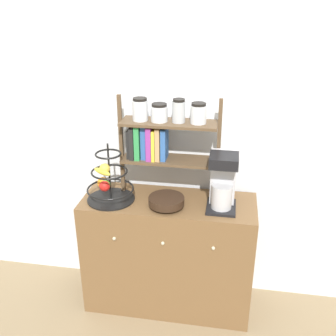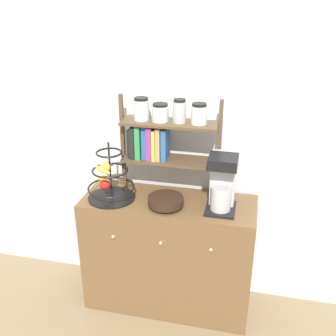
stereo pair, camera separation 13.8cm
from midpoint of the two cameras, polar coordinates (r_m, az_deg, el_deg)
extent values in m
plane|color=#847051|center=(2.97, 0.49, -21.36)|extent=(12.00, 12.00, 0.00)
cube|color=silver|center=(2.68, 2.81, 6.33)|extent=(7.00, 0.05, 2.60)
cube|color=brown|center=(2.85, 1.49, -12.31)|extent=(1.16, 0.43, 0.85)
sphere|color=#B2AD8C|center=(2.61, -6.45, -9.90)|extent=(0.02, 0.02, 0.02)
sphere|color=#B2AD8C|center=(2.54, 0.52, -10.87)|extent=(0.02, 0.02, 0.02)
sphere|color=#B2AD8C|center=(2.50, 7.84, -11.70)|extent=(0.02, 0.02, 0.02)
cube|color=black|center=(2.55, 9.17, -5.86)|extent=(0.19, 0.22, 0.02)
cube|color=#B7B7BC|center=(2.52, 9.55, -1.51)|extent=(0.16, 0.09, 0.35)
cylinder|color=#B7B7BC|center=(2.49, 9.26, -4.33)|extent=(0.13, 0.13, 0.16)
cube|color=black|center=(2.39, 9.65, 0.88)|extent=(0.18, 0.17, 0.07)
cylinder|color=black|center=(2.68, -6.70, -4.26)|extent=(0.32, 0.32, 0.01)
cylinder|color=black|center=(2.59, -6.91, -0.36)|extent=(0.01, 0.01, 0.39)
torus|color=black|center=(2.64, -6.78, -2.83)|extent=(0.31, 0.31, 0.01)
torus|color=black|center=(2.59, -6.91, -0.36)|extent=(0.24, 0.24, 0.01)
torus|color=black|center=(2.54, -7.04, 2.21)|extent=(0.17, 0.17, 0.01)
sphere|color=red|center=(2.60, -7.61, -2.39)|extent=(0.07, 0.07, 0.07)
sphere|color=#6BAD33|center=(2.61, -7.56, -2.32)|extent=(0.07, 0.07, 0.07)
sphere|color=orange|center=(2.65, -7.82, -1.90)|extent=(0.08, 0.08, 0.08)
ellipsoid|color=yellow|center=(2.54, -7.96, -0.32)|extent=(0.15, 0.11, 0.04)
sphere|color=gold|center=(2.55, -7.58, 0.08)|extent=(0.07, 0.07, 0.07)
cylinder|color=black|center=(2.55, 1.25, -5.47)|extent=(0.13, 0.13, 0.02)
cylinder|color=black|center=(2.53, 1.26, -4.78)|extent=(0.23, 0.23, 0.05)
cube|color=brown|center=(2.64, -5.07, 3.42)|extent=(0.02, 0.02, 0.68)
cube|color=brown|center=(2.52, 8.96, 2.25)|extent=(0.02, 0.02, 0.68)
cube|color=brown|center=(2.59, 1.77, 1.18)|extent=(0.62, 0.20, 0.02)
cube|color=brown|center=(2.51, 1.84, 6.52)|extent=(0.62, 0.20, 0.02)
cube|color=black|center=(2.61, -3.88, 3.78)|extent=(0.02, 0.13, 0.19)
cube|color=black|center=(2.60, -3.28, 3.97)|extent=(0.03, 0.16, 0.21)
cube|color=#2D8C47|center=(2.59, -2.53, 4.04)|extent=(0.03, 0.16, 0.22)
cube|color=#2D599E|center=(2.58, -1.70, 3.97)|extent=(0.03, 0.12, 0.22)
cube|color=#8C338C|center=(2.57, -0.86, 3.91)|extent=(0.03, 0.16, 0.22)
cube|color=yellow|center=(2.57, -0.24, 3.63)|extent=(0.02, 0.16, 0.20)
cube|color=tan|center=(2.56, 0.36, 3.75)|extent=(0.03, 0.15, 0.22)
cube|color=#2D599E|center=(2.56, 1.16, 3.62)|extent=(0.03, 0.13, 0.21)
cylinder|color=silver|center=(2.53, -2.31, 8.40)|extent=(0.10, 0.10, 0.13)
cylinder|color=black|center=(2.51, -2.34, 10.00)|extent=(0.09, 0.09, 0.02)
cylinder|color=silver|center=(2.50, 0.46, 7.89)|extent=(0.11, 0.11, 0.10)
cylinder|color=black|center=(2.49, 0.46, 9.15)|extent=(0.10, 0.10, 0.02)
cylinder|color=#ADB2B7|center=(2.47, 3.28, 8.09)|extent=(0.08, 0.08, 0.13)
cylinder|color=black|center=(2.45, 3.33, 9.77)|extent=(0.07, 0.07, 0.02)
cylinder|color=silver|center=(2.46, 6.14, 7.66)|extent=(0.10, 0.10, 0.11)
cylinder|color=black|center=(2.44, 6.21, 9.11)|extent=(0.09, 0.09, 0.02)
camera|label=1|loc=(0.07, -88.44, 0.69)|focal=42.00mm
camera|label=2|loc=(0.07, 91.56, -0.69)|focal=42.00mm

